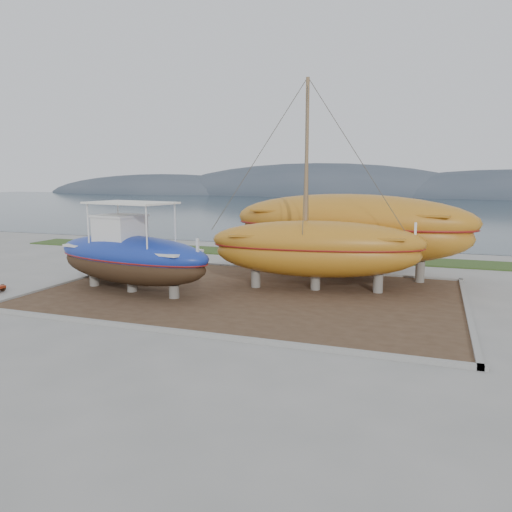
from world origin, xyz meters
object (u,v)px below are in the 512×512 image
(orange_sailboat, at_px, (317,187))
(white_dinghy, at_px, (109,267))
(blue_caique, at_px, (131,247))
(orange_bare_hull, at_px, (348,237))

(orange_sailboat, bearing_deg, white_dinghy, 177.97)
(blue_caique, xyz_separation_m, white_dinghy, (-2.70, 2.00, -1.38))
(blue_caique, height_order, orange_sailboat, orange_sailboat)
(white_dinghy, bearing_deg, blue_caique, -11.98)
(white_dinghy, relative_size, orange_sailboat, 0.44)
(orange_bare_hull, bearing_deg, white_dinghy, -150.44)
(orange_bare_hull, bearing_deg, blue_caique, -135.07)
(blue_caique, relative_size, white_dinghy, 1.97)
(blue_caique, xyz_separation_m, orange_sailboat, (7.72, 3.17, 2.68))
(orange_bare_hull, bearing_deg, orange_sailboat, -96.56)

